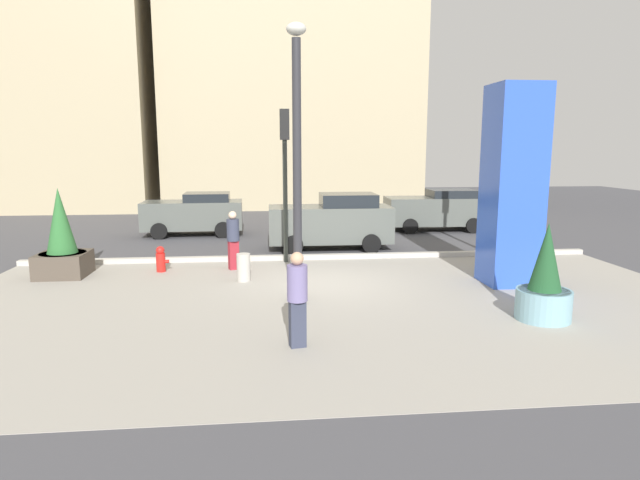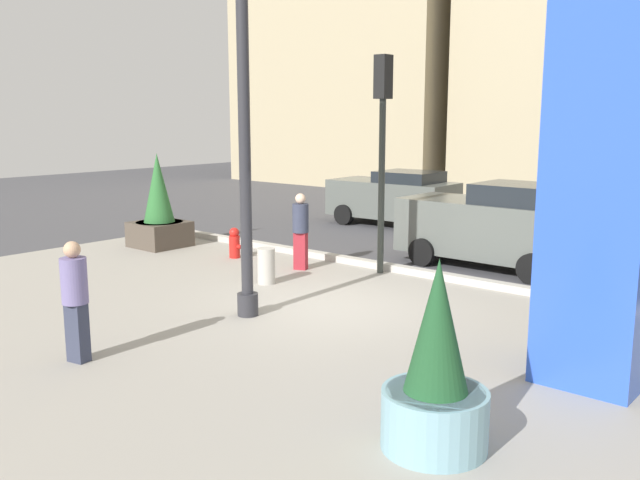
{
  "view_description": "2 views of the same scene",
  "coord_description": "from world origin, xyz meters",
  "views": [
    {
      "loc": [
        -1.5,
        -13.41,
        3.49
      ],
      "look_at": [
        -0.17,
        -0.28,
        1.22
      ],
      "focal_mm": 29.8,
      "sensor_mm": 36.0,
      "label": 1
    },
    {
      "loc": [
        7.5,
        -9.2,
        3.42
      ],
      "look_at": [
        0.2,
        -0.56,
        1.35
      ],
      "focal_mm": 38.31,
      "sensor_mm": 36.0,
      "label": 2
    }
  ],
  "objects": [
    {
      "name": "traffic_light_corner",
      "position": [
        -0.92,
        2.82,
        3.12
      ],
      "size": [
        0.28,
        0.42,
        4.65
      ],
      "color": "#333833",
      "rests_on": "ground_plane"
    },
    {
      "name": "highrise_across_street",
      "position": [
        0.18,
        23.43,
        11.18
      ],
      "size": [
        15.03,
        13.44,
        22.37
      ],
      "primitive_type": "cube",
      "color": "tan",
      "rests_on": "ground_plane"
    },
    {
      "name": "traffic_light_far_side",
      "position": [
        5.98,
        2.77,
        3.38
      ],
      "size": [
        0.28,
        0.42,
        5.06
      ],
      "color": "#333833",
      "rests_on": "ground_plane"
    },
    {
      "name": "pedestrian_by_curb",
      "position": [
        -2.48,
        1.93,
        0.96
      ],
      "size": [
        0.47,
        0.47,
        1.72
      ],
      "color": "maroon",
      "rests_on": "ground_plane"
    },
    {
      "name": "concrete_bollard",
      "position": [
        -2.13,
        0.49,
        0.38
      ],
      "size": [
        0.36,
        0.36,
        0.75
      ],
      "primitive_type": "cylinder",
      "color": "#B2ADA3",
      "rests_on": "ground_plane"
    },
    {
      "name": "car_far_lane",
      "position": [
        5.86,
        8.73,
        0.91
      ],
      "size": [
        4.37,
        2.11,
        1.76
      ],
      "color": "#565B56",
      "rests_on": "ground_plane"
    },
    {
      "name": "car_passing_lane",
      "position": [
        0.79,
        4.92,
        0.97
      ],
      "size": [
        4.27,
        2.0,
        1.95
      ],
      "color": "#565B56",
      "rests_on": "ground_plane"
    },
    {
      "name": "lamp_post",
      "position": [
        -0.79,
        -1.32,
        3.01
      ],
      "size": [
        0.44,
        0.44,
        6.19
      ],
      "color": "#2D2D33",
      "rests_on": "ground_plane"
    },
    {
      "name": "curb_strip",
      "position": [
        0.0,
        3.12,
        0.08
      ],
      "size": [
        18.0,
        0.24,
        0.16
      ],
      "primitive_type": "cube",
      "color": "#B7B2A8",
      "rests_on": "ground_plane"
    },
    {
      "name": "plaza_pavement",
      "position": [
        0.0,
        -2.0,
        0.0
      ],
      "size": [
        18.0,
        10.0,
        0.02
      ],
      "primitive_type": "cube",
      "color": "#9E998E",
      "rests_on": "ground_plane"
    },
    {
      "name": "fire_hydrant",
      "position": [
        -4.53,
        1.84,
        0.37
      ],
      "size": [
        0.36,
        0.26,
        0.75
      ],
      "color": "red",
      "rests_on": "ground_plane"
    },
    {
      "name": "pedestrian_crossing",
      "position": [
        -0.99,
        -4.41,
        0.96
      ],
      "size": [
        0.42,
        0.42,
        1.73
      ],
      "color": "#33384C",
      "rests_on": "ground_plane"
    },
    {
      "name": "art_pillar_blue",
      "position": [
        4.75,
        -0.42,
        2.54
      ],
      "size": [
        1.27,
        1.27,
        5.08
      ],
      "primitive_type": "cube",
      "color": "blue",
      "rests_on": "ground_plane"
    },
    {
      "name": "potted_plant_mid_plaza",
      "position": [
        -7.1,
        1.56,
        0.95
      ],
      "size": [
        1.28,
        1.28,
        2.45
      ],
      "color": "#4C4238",
      "rests_on": "ground_plane"
    },
    {
      "name": "car_curb_east",
      "position": [
        -4.42,
        8.49,
        0.88
      ],
      "size": [
        4.01,
        2.07,
        1.72
      ],
      "color": "#565B56",
      "rests_on": "ground_plane"
    },
    {
      "name": "ground_plane",
      "position": [
        0.0,
        4.0,
        0.0
      ],
      "size": [
        60.0,
        60.0,
        0.0
      ],
      "primitive_type": "plane",
      "color": "#47474C"
    },
    {
      "name": "potted_plant_by_pillar",
      "position": [
        4.14,
        -3.39,
        0.76
      ],
      "size": [
        1.11,
        1.11,
        2.02
      ],
      "color": "#7AA8B7",
      "rests_on": "ground_plane"
    }
  ]
}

